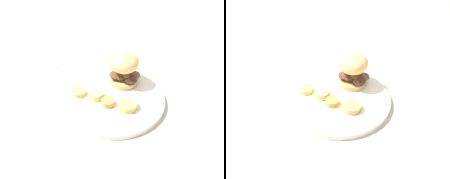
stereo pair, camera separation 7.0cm
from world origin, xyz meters
The scene contains 8 objects.
ground_plane centered at (0.00, 0.00, 0.00)m, with size 4.00×4.00×0.00m, color #B2A899.
dinner_plate centered at (0.00, 0.00, 0.01)m, with size 0.29×0.29×0.02m.
sandwich centered at (-0.07, -0.03, 0.07)m, with size 0.10×0.11×0.10m.
potato_round_0 centered at (0.00, 0.06, 0.02)m, with size 0.05×0.05×0.01m, color tan.
potato_round_1 centered at (0.03, 0.01, 0.02)m, with size 0.04×0.04×0.01m, color #BC8942.
potato_round_2 centered at (0.03, -0.03, 0.02)m, with size 0.04×0.04×0.02m, color #DBB766.
potato_round_3 centered at (0.06, -0.07, 0.02)m, with size 0.04×0.04×0.01m, color tan.
fork centered at (0.06, -0.25, 0.00)m, with size 0.15×0.04×0.00m.
Camera 2 is at (0.32, 0.45, 0.47)m, focal length 42.00 mm.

